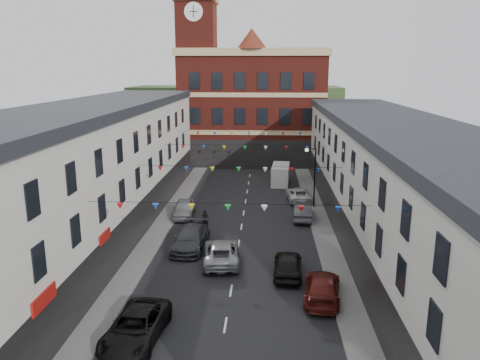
% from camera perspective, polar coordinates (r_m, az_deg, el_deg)
% --- Properties ---
extents(ground, '(160.00, 160.00, 0.00)m').
position_cam_1_polar(ground, '(33.33, -0.58, -10.25)').
color(ground, black).
rests_on(ground, ground).
extents(pavement_left, '(1.80, 64.00, 0.15)m').
position_cam_1_polar(pavement_left, '(36.20, -11.45, -8.42)').
color(pavement_left, '#605E5B').
rests_on(pavement_left, ground).
extents(pavement_right, '(1.80, 64.00, 0.15)m').
position_cam_1_polar(pavement_right, '(35.41, 10.99, -8.91)').
color(pavement_right, '#605E5B').
rests_on(pavement_right, ground).
extents(terrace_left, '(8.40, 56.00, 10.70)m').
position_cam_1_polar(terrace_left, '(35.29, -19.94, -0.55)').
color(terrace_left, beige).
rests_on(terrace_left, ground).
extents(terrace_right, '(8.40, 56.00, 9.70)m').
position_cam_1_polar(terrace_right, '(34.01, 19.75, -1.91)').
color(terrace_right, beige).
rests_on(terrace_right, ground).
extents(civic_building, '(20.60, 13.30, 18.50)m').
position_cam_1_polar(civic_building, '(68.63, 1.54, 9.04)').
color(civic_building, maroon).
rests_on(civic_building, ground).
extents(clock_tower, '(5.60, 5.60, 30.00)m').
position_cam_1_polar(clock_tower, '(66.16, -5.23, 14.72)').
color(clock_tower, maroon).
rests_on(clock_tower, ground).
extents(distant_hill, '(40.00, 14.00, 10.00)m').
position_cam_1_polar(distant_hill, '(93.03, -0.50, 8.26)').
color(distant_hill, '#274420').
rests_on(distant_hill, ground).
extents(street_lamp, '(1.10, 0.36, 6.00)m').
position_cam_1_polar(street_lamp, '(45.67, 8.82, 1.29)').
color(street_lamp, black).
rests_on(street_lamp, ground).
extents(car_left_c, '(2.92, 5.58, 1.50)m').
position_cam_1_polar(car_left_c, '(25.15, -12.60, -17.09)').
color(car_left_c, black).
rests_on(car_left_c, ground).
extents(car_left_d, '(2.59, 5.72, 1.63)m').
position_cam_1_polar(car_left_d, '(36.04, -6.04, -7.06)').
color(car_left_d, '#36393D').
rests_on(car_left_d, ground).
extents(car_left_e, '(2.08, 4.66, 1.56)m').
position_cam_1_polar(car_left_e, '(43.63, -6.88, -3.46)').
color(car_left_e, gray).
rests_on(car_left_e, ground).
extents(car_right_c, '(2.72, 5.31, 1.48)m').
position_cam_1_polar(car_right_c, '(28.88, 10.00, -12.76)').
color(car_right_c, '#5A1712').
rests_on(car_right_c, ground).
extents(car_right_d, '(2.07, 4.68, 1.57)m').
position_cam_1_polar(car_right_d, '(31.56, 5.86, -10.17)').
color(car_right_d, black).
rests_on(car_right_d, ground).
extents(car_right_e, '(1.98, 4.69, 1.51)m').
position_cam_1_polar(car_right_e, '(42.93, 7.72, -3.80)').
color(car_right_e, '#45474C').
rests_on(car_right_e, ground).
extents(car_right_f, '(2.68, 5.18, 1.40)m').
position_cam_1_polar(car_right_f, '(48.79, 7.16, -1.75)').
color(car_right_f, silver).
rests_on(car_right_f, ground).
extents(moving_car, '(2.94, 5.58, 1.50)m').
position_cam_1_polar(moving_car, '(33.41, -2.29, -8.80)').
color(moving_car, '#9D9FA3').
rests_on(moving_car, ground).
extents(white_van, '(2.35, 5.21, 2.24)m').
position_cam_1_polar(white_van, '(55.78, 4.96, 0.68)').
color(white_van, silver).
rests_on(white_van, ground).
extents(pedestrian, '(0.77, 0.61, 1.84)m').
position_cam_1_polar(pedestrian, '(39.65, -4.27, -4.93)').
color(pedestrian, black).
rests_on(pedestrian, ground).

